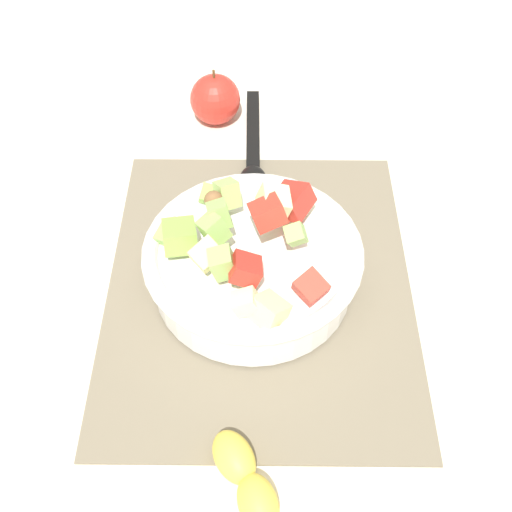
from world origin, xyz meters
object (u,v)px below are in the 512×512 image
salad_bowl (255,259)px  serving_spoon (255,157)px  banana_whole (255,504)px  whole_apple (218,99)px

salad_bowl → serving_spoon: salad_bowl is taller
banana_whole → serving_spoon: bearing=0.4°
salad_bowl → serving_spoon: bearing=0.6°
whole_apple → salad_bowl: bearing=-169.4°
serving_spoon → salad_bowl: bearing=-179.4°
salad_bowl → banana_whole: bearing=-179.7°
serving_spoon → banana_whole: banana_whole is taller
banana_whole → salad_bowl: bearing=0.3°
serving_spoon → whole_apple: size_ratio=2.67×
serving_spoon → whole_apple: whole_apple is taller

